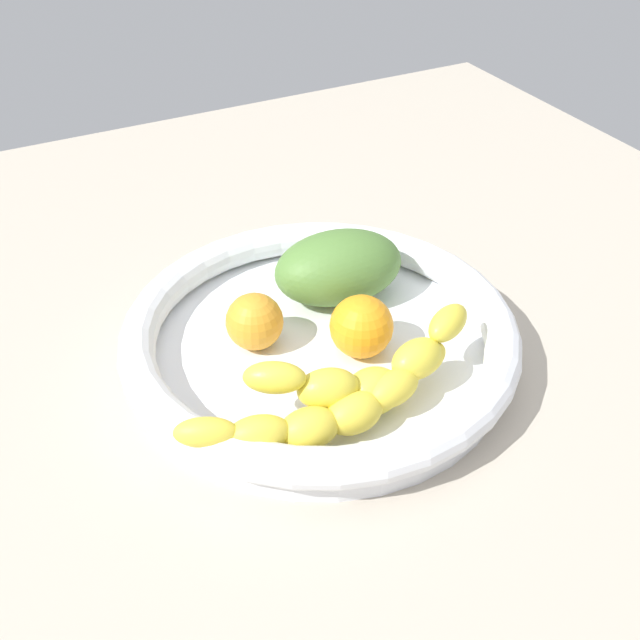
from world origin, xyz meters
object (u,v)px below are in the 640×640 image
object	(u,v)px
orange_front	(361,326)
orange_mid_left	(254,321)
banana_draped_left	(372,372)
mango_green	(339,267)
banana_draped_right	(328,411)
fruit_bowl	(320,338)

from	to	relation	value
orange_front	orange_mid_left	size ratio (longest dim) A/B	1.09
orange_mid_left	banana_draped_left	bearing A→B (deg)	-154.76
banana_draped_left	orange_mid_left	size ratio (longest dim) A/B	4.13
orange_mid_left	mango_green	size ratio (longest dim) A/B	0.41
banana_draped_right	mango_green	world-z (taller)	mango_green
orange_mid_left	mango_green	distance (cm)	10.81
fruit_bowl	banana_draped_right	size ratio (longest dim) A/B	1.46
orange_front	orange_mid_left	distance (cm)	9.64
banana_draped_left	mango_green	bearing A→B (deg)	-18.22
fruit_bowl	banana_draped_left	size ratio (longest dim) A/B	1.66
banana_draped_left	banana_draped_right	xyz separation A→B (cm)	(-1.65, 4.88, -0.82)
banana_draped_right	orange_mid_left	size ratio (longest dim) A/B	4.69
banana_draped_right	mango_green	bearing A→B (deg)	-30.70
banana_draped_right	mango_green	xyz separation A→B (cm)	(16.38, -9.73, 0.94)
fruit_bowl	orange_mid_left	distance (cm)	6.15
orange_front	orange_mid_left	world-z (taller)	orange_front
banana_draped_right	orange_front	bearing A→B (deg)	-43.39
orange_front	mango_green	size ratio (longest dim) A/B	0.45
banana_draped_left	fruit_bowl	bearing A→B (deg)	2.16
fruit_bowl	banana_draped_left	bearing A→B (deg)	-177.84
fruit_bowl	mango_green	world-z (taller)	mango_green
banana_draped_left	orange_front	xyz separation A→B (cm)	(6.25, -2.59, -0.51)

